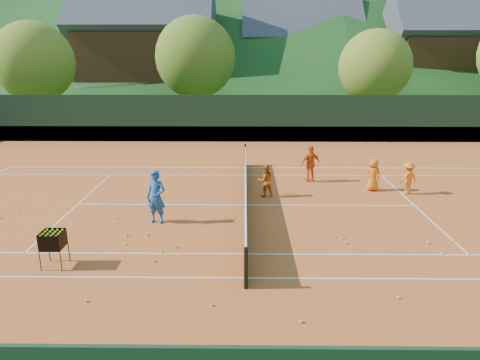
{
  "coord_description": "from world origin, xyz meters",
  "views": [
    {
      "loc": [
        -0.04,
        -15.28,
        5.58
      ],
      "look_at": [
        -0.21,
        0.0,
        1.01
      ],
      "focal_mm": 32.0,
      "sensor_mm": 36.0,
      "label": 1
    }
  ],
  "objects_px": {
    "student_c": "(373,175)",
    "chalet_right": "(443,56)",
    "student_d": "(408,178)",
    "student_b": "(311,164)",
    "student_a": "(266,181)",
    "chalet_left": "(147,52)",
    "chalet_mid": "(299,58)",
    "tennis_net": "(245,192)",
    "ball_hopper": "(53,241)",
    "coach": "(156,197)"
  },
  "relations": [
    {
      "from": "student_c",
      "to": "chalet_right",
      "type": "relative_size",
      "value": 0.11
    },
    {
      "from": "student_c",
      "to": "student_d",
      "type": "xyz_separation_m",
      "value": [
        1.31,
        -0.4,
        -0.02
      ]
    },
    {
      "from": "student_b",
      "to": "student_d",
      "type": "bearing_deg",
      "value": 131.41
    },
    {
      "from": "chalet_right",
      "to": "student_d",
      "type": "bearing_deg",
      "value": -115.12
    },
    {
      "from": "student_a",
      "to": "student_d",
      "type": "xyz_separation_m",
      "value": [
        5.81,
        0.4,
        0.01
      ]
    },
    {
      "from": "chalet_left",
      "to": "chalet_mid",
      "type": "distance_m",
      "value": 16.51
    },
    {
      "from": "student_d",
      "to": "chalet_right",
      "type": "xyz_separation_m",
      "value": [
        13.39,
        28.55,
        4.58
      ]
    },
    {
      "from": "tennis_net",
      "to": "chalet_right",
      "type": "bearing_deg",
      "value": 56.31
    },
    {
      "from": "student_a",
      "to": "ball_hopper",
      "type": "height_order",
      "value": "student_a"
    },
    {
      "from": "coach",
      "to": "student_c",
      "type": "xyz_separation_m",
      "value": [
        8.31,
        3.63,
        -0.23
      ]
    },
    {
      "from": "coach",
      "to": "tennis_net",
      "type": "distance_m",
      "value": 3.51
    },
    {
      "from": "coach",
      "to": "student_c",
      "type": "height_order",
      "value": "coach"
    },
    {
      "from": "ball_hopper",
      "to": "chalet_mid",
      "type": "bearing_deg",
      "value": 74.0
    },
    {
      "from": "student_c",
      "to": "student_b",
      "type": "bearing_deg",
      "value": -39.99
    },
    {
      "from": "student_a",
      "to": "chalet_mid",
      "type": "relative_size",
      "value": 0.1
    },
    {
      "from": "student_b",
      "to": "chalet_right",
      "type": "bearing_deg",
      "value": -146.51
    },
    {
      "from": "student_b",
      "to": "student_d",
      "type": "xyz_separation_m",
      "value": [
        3.72,
        -1.7,
        -0.16
      ]
    },
    {
      "from": "student_c",
      "to": "chalet_mid",
      "type": "distance_m",
      "value": 32.44
    },
    {
      "from": "ball_hopper",
      "to": "chalet_left",
      "type": "relative_size",
      "value": 0.07
    },
    {
      "from": "student_b",
      "to": "student_d",
      "type": "relative_size",
      "value": 1.24
    },
    {
      "from": "chalet_left",
      "to": "chalet_right",
      "type": "distance_m",
      "value": 30.0
    },
    {
      "from": "chalet_left",
      "to": "ball_hopper",
      "type": "bearing_deg",
      "value": -82.09
    },
    {
      "from": "student_a",
      "to": "chalet_mid",
      "type": "xyz_separation_m",
      "value": [
        5.2,
        32.94,
        4.32
      ]
    },
    {
      "from": "tennis_net",
      "to": "student_a",
      "type": "bearing_deg",
      "value": 52.89
    },
    {
      "from": "student_c",
      "to": "chalet_left",
      "type": "xyz_separation_m",
      "value": [
        -15.31,
        28.15,
        4.94
      ]
    },
    {
      "from": "student_a",
      "to": "chalet_left",
      "type": "xyz_separation_m",
      "value": [
        -10.8,
        28.94,
        4.97
      ]
    },
    {
      "from": "student_c",
      "to": "tennis_net",
      "type": "distance_m",
      "value": 5.63
    },
    {
      "from": "chalet_right",
      "to": "student_c",
      "type": "bearing_deg",
      "value": -117.56
    },
    {
      "from": "student_b",
      "to": "chalet_mid",
      "type": "xyz_separation_m",
      "value": [
        3.1,
        30.84,
        4.15
      ]
    },
    {
      "from": "student_d",
      "to": "coach",
      "type": "bearing_deg",
      "value": -4.94
    },
    {
      "from": "coach",
      "to": "student_a",
      "type": "xyz_separation_m",
      "value": [
        3.8,
        2.83,
        -0.26
      ]
    },
    {
      "from": "ball_hopper",
      "to": "student_a",
      "type": "bearing_deg",
      "value": 44.95
    },
    {
      "from": "student_d",
      "to": "chalet_right",
      "type": "height_order",
      "value": "chalet_right"
    },
    {
      "from": "chalet_mid",
      "to": "chalet_left",
      "type": "bearing_deg",
      "value": -165.96
    },
    {
      "from": "student_c",
      "to": "chalet_left",
      "type": "distance_m",
      "value": 32.42
    },
    {
      "from": "student_c",
      "to": "chalet_left",
      "type": "height_order",
      "value": "chalet_left"
    },
    {
      "from": "coach",
      "to": "student_a",
      "type": "bearing_deg",
      "value": 51.3
    },
    {
      "from": "student_c",
      "to": "ball_hopper",
      "type": "relative_size",
      "value": 1.37
    },
    {
      "from": "student_c",
      "to": "chalet_right",
      "type": "xyz_separation_m",
      "value": [
        14.69,
        28.15,
        4.55
      ]
    },
    {
      "from": "student_d",
      "to": "ball_hopper",
      "type": "height_order",
      "value": "student_d"
    },
    {
      "from": "student_a",
      "to": "ball_hopper",
      "type": "bearing_deg",
      "value": 29.11
    },
    {
      "from": "tennis_net",
      "to": "chalet_left",
      "type": "relative_size",
      "value": 0.87
    },
    {
      "from": "ball_hopper",
      "to": "chalet_mid",
      "type": "relative_size",
      "value": 0.08
    },
    {
      "from": "student_b",
      "to": "student_d",
      "type": "distance_m",
      "value": 4.09
    },
    {
      "from": "student_b",
      "to": "chalet_mid",
      "type": "height_order",
      "value": "chalet_mid"
    },
    {
      "from": "student_a",
      "to": "chalet_mid",
      "type": "height_order",
      "value": "chalet_mid"
    },
    {
      "from": "student_d",
      "to": "chalet_left",
      "type": "relative_size",
      "value": 0.1
    },
    {
      "from": "student_a",
      "to": "chalet_right",
      "type": "relative_size",
      "value": 0.11
    },
    {
      "from": "student_b",
      "to": "student_d",
      "type": "height_order",
      "value": "student_b"
    },
    {
      "from": "coach",
      "to": "student_c",
      "type": "distance_m",
      "value": 9.07
    }
  ]
}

